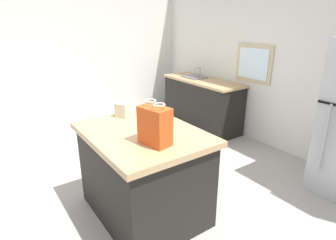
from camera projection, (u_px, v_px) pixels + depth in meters
The scene contains 8 objects.
ground at pixel (140, 202), 3.12m from camera, with size 6.83×6.83×0.00m, color #ADA89E.
back_wall at pixel (289, 58), 4.01m from camera, with size 5.69×0.13×2.80m.
left_wall at pixel (56, 51), 4.84m from camera, with size 0.10×5.01×2.80m.
kitchen_island at pixel (144, 173), 2.82m from camera, with size 1.27×0.98×0.92m.
sink_counter at pixel (202, 103), 5.22m from camera, with size 1.63×0.61×1.08m.
shopping_bag at pixel (155, 126), 2.34m from camera, with size 0.30×0.21×0.37m.
small_box at pixel (122, 110), 3.04m from camera, with size 0.13×0.11×0.16m, color beige.
bottle at pixel (152, 114), 2.80m from camera, with size 0.06×0.06×0.25m.
Camera 1 is at (2.33, -1.26, 1.92)m, focal length 29.99 mm.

